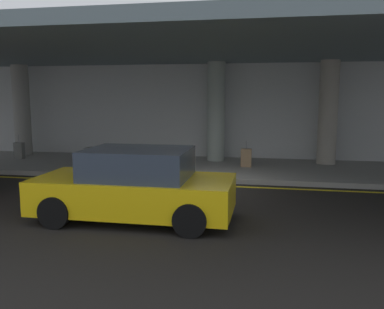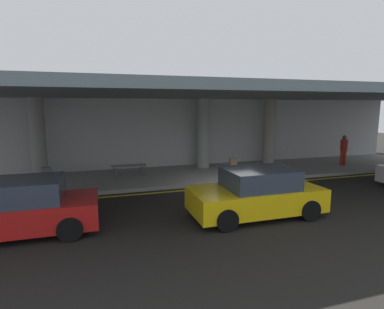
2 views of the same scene
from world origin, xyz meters
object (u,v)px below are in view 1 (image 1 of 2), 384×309
(support_column_left_mid, at_px, (216,112))
(support_column_center, at_px, (328,113))
(suitcase_upright_primary, at_px, (246,158))
(suitcase_upright_secondary, at_px, (19,150))
(bench_metal, at_px, (106,151))
(car_yellow_taxi, at_px, (135,186))
(support_column_far_left, at_px, (22,110))

(support_column_left_mid, height_order, support_column_center, same)
(support_column_center, relative_size, suitcase_upright_primary, 4.06)
(suitcase_upright_secondary, bearing_deg, bench_metal, -2.58)
(support_column_left_mid, bearing_deg, car_yellow_taxi, -95.98)
(support_column_center, xyz_separation_m, suitcase_upright_secondary, (-11.59, -0.95, -1.51))
(suitcase_upright_primary, xyz_separation_m, bench_metal, (-5.25, 0.39, 0.04))
(support_column_far_left, bearing_deg, suitcase_upright_secondary, -66.61)
(support_column_far_left, distance_m, support_column_center, 12.00)
(support_column_left_mid, relative_size, suitcase_upright_secondary, 4.06)
(suitcase_upright_primary, height_order, bench_metal, suitcase_upright_primary)
(car_yellow_taxi, relative_size, suitcase_upright_secondary, 4.56)
(support_column_center, distance_m, bench_metal, 8.21)
(support_column_left_mid, relative_size, suitcase_upright_primary, 4.06)
(support_column_center, distance_m, suitcase_upright_secondary, 11.73)
(support_column_center, xyz_separation_m, suitcase_upright_primary, (-2.79, -1.22, -1.51))
(support_column_far_left, xyz_separation_m, suitcase_upright_primary, (9.21, -1.22, -1.51))
(car_yellow_taxi, distance_m, suitcase_upright_secondary, 9.26)
(car_yellow_taxi, xyz_separation_m, suitcase_upright_secondary, (-6.84, 6.24, -0.25))
(support_column_left_mid, xyz_separation_m, support_column_center, (4.00, 0.00, 0.00))
(support_column_center, height_order, car_yellow_taxi, support_column_center)
(suitcase_upright_secondary, bearing_deg, support_column_left_mid, 2.74)
(car_yellow_taxi, relative_size, bench_metal, 2.56)
(support_column_center, bearing_deg, support_column_left_mid, 180.00)
(car_yellow_taxi, bearing_deg, support_column_center, 53.80)
(support_column_left_mid, xyz_separation_m, bench_metal, (-4.03, -0.84, -1.47))
(bench_metal, bearing_deg, support_column_center, 5.95)
(support_column_far_left, relative_size, support_column_left_mid, 1.00)
(support_column_center, distance_m, car_yellow_taxi, 8.71)
(support_column_left_mid, distance_m, suitcase_upright_secondary, 7.80)
(support_column_far_left, distance_m, suitcase_upright_primary, 9.41)
(car_yellow_taxi, height_order, bench_metal, car_yellow_taxi)
(support_column_far_left, relative_size, car_yellow_taxi, 0.89)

